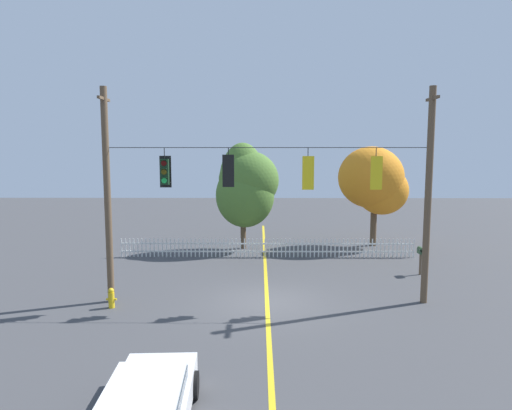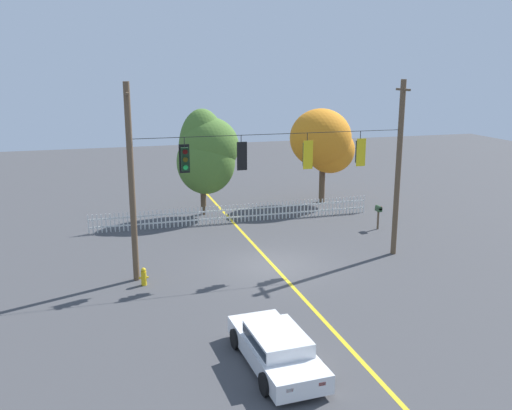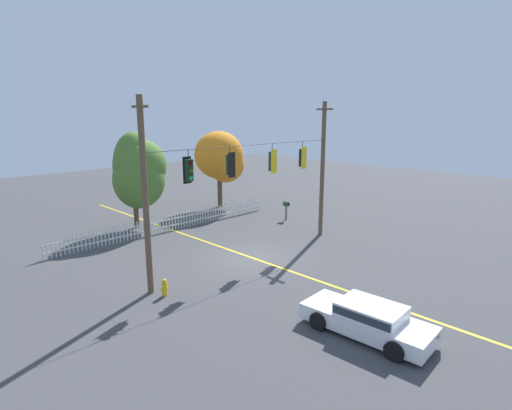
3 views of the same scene
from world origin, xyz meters
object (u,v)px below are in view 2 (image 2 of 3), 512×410
Objects in this scene: traffic_signal_westbound_side at (307,154)px; autumn_maple_near_fence at (206,153)px; autumn_maple_mid at (324,142)px; traffic_signal_northbound_secondary at (241,156)px; roadside_mailbox at (379,210)px; fire_hydrant at (144,277)px; traffic_signal_eastbound_side at (360,152)px; traffic_signal_southbound_primary at (185,159)px; parked_car at (276,347)px.

autumn_maple_near_fence is (-2.60, 9.32, -1.19)m from traffic_signal_westbound_side.
autumn_maple_near_fence is at bearing -173.64° from autumn_maple_mid.
roadside_mailbox is at bearing 24.23° from traffic_signal_northbound_secondary.
traffic_signal_westbound_side is at bearing 5.41° from fire_hydrant.
autumn_maple_near_fence is 11.54m from fire_hydrant.
roadside_mailbox is (12.99, 4.60, 0.70)m from fire_hydrant.
autumn_maple_mid is 4.62× the size of roadside_mailbox.
traffic_signal_northbound_secondary and traffic_signal_westbound_side have the same top height.
autumn_maple_mid is 6.94m from roadside_mailbox.
autumn_maple_mid reaches higher than traffic_signal_eastbound_side.
autumn_maple_mid is at bearing 44.30° from traffic_signal_southbound_primary.
traffic_signal_eastbound_side is 10.79m from fire_hydrant.
autumn_maple_near_fence is 17.85m from parked_car.
parked_car is at bearing -128.71° from traffic_signal_eastbound_side.
roadside_mailbox is at bearing -32.95° from autumn_maple_near_fence.
roadside_mailbox is (0.64, -6.27, -2.91)m from autumn_maple_mid.
roadside_mailbox is at bearing -84.15° from autumn_maple_mid.
roadside_mailbox reaches higher than fire_hydrant.
traffic_signal_northbound_secondary is 1.94× the size of fire_hydrant.
traffic_signal_southbound_primary is at bearing 179.54° from traffic_signal_northbound_secondary.
autumn_maple_mid reaches higher than fire_hydrant.
autumn_maple_mid is 1.35× the size of parked_car.
parked_car is 3.41× the size of roadside_mailbox.
autumn_maple_mid reaches higher than traffic_signal_westbound_side.
traffic_signal_westbound_side is 11.43m from autumn_maple_mid.
traffic_signal_southbound_primary is 1.02× the size of traffic_signal_northbound_secondary.
parked_car is at bearing -129.03° from roadside_mailbox.
traffic_signal_eastbound_side is 2.06× the size of fire_hydrant.
fire_hydrant is 13.80m from roadside_mailbox.
traffic_signal_southbound_primary is at bearing 98.69° from parked_car.
traffic_signal_westbound_side is at bearing -0.01° from traffic_signal_northbound_secondary.
parked_car is (1.25, -8.20, -4.38)m from traffic_signal_southbound_primary.
roadside_mailbox is (11.06, 3.89, -3.91)m from traffic_signal_southbound_primary.
autumn_maple_near_fence is at bearing 118.69° from traffic_signal_eastbound_side.
roadside_mailbox is at bearing 50.31° from traffic_signal_eastbound_side.
traffic_signal_eastbound_side is 10.56m from autumn_maple_mid.
traffic_signal_westbound_side is at bearing -145.78° from roadside_mailbox.
traffic_signal_eastbound_side is at bearing -61.31° from autumn_maple_near_fence.
autumn_maple_mid is at bearing 63.49° from parked_car.
autumn_maple_mid reaches higher than roadside_mailbox.
parked_car is (-4.05, -8.18, -4.34)m from traffic_signal_westbound_side.
traffic_signal_northbound_secondary is 10.32m from roadside_mailbox.
traffic_signal_northbound_secondary is at bearing 179.99° from traffic_signal_westbound_side.
fire_hydrant is (-1.93, -0.71, -4.62)m from traffic_signal_southbound_primary.
traffic_signal_eastbound_side is 6.39m from roadside_mailbox.
traffic_signal_eastbound_side is at bearing -104.35° from autumn_maple_mid.
traffic_signal_southbound_primary is 0.96× the size of traffic_signal_westbound_side.
traffic_signal_southbound_primary is 1.13× the size of roadside_mailbox.
autumn_maple_mid is (2.60, 10.18, -0.97)m from traffic_signal_eastbound_side.
traffic_signal_westbound_side is at bearing -180.00° from traffic_signal_eastbound_side.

